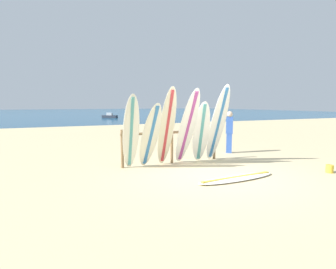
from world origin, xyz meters
TOP-DOWN VIEW (x-y plane):
  - ground_plane at (0.00, 0.00)m, footprint 120.00×120.00m
  - ocean_water at (0.00, 58.00)m, footprint 120.00×80.00m
  - surfboard_rack at (-0.49, 1.74)m, footprint 3.33×0.09m
  - surfboard_leaning_far_left at (-1.93, 1.36)m, footprint 0.55×0.93m
  - surfboard_leaning_left at (-1.36, 1.34)m, footprint 0.72×1.02m
  - surfboard_leaning_center_left at (-0.81, 1.39)m, footprint 0.53×0.90m
  - surfboard_leaning_center at (-0.13, 1.35)m, footprint 0.70×1.11m
  - surfboard_leaning_center_right at (0.40, 1.42)m, footprint 0.67×0.80m
  - surfboard_leaning_right at (0.96, 1.31)m, footprint 0.60×1.01m
  - surfboard_lying_on_sand at (0.24, -0.62)m, footprint 2.35×0.64m
  - beachgoer_standing at (2.30, 2.47)m, footprint 0.31×0.29m
  - small_boat_offshore at (3.38, 30.44)m, footprint 2.09×1.78m
  - sand_bucket at (3.01, -1.13)m, footprint 0.20×0.20m

SIDE VIEW (x-z plane):
  - ground_plane at x=0.00m, z-range 0.00..0.00m
  - ocean_water at x=0.00m, z-range 0.00..0.01m
  - surfboard_lying_on_sand at x=0.24m, z-range -0.01..0.08m
  - sand_bucket at x=3.01m, z-range 0.00..0.22m
  - small_boat_offshore at x=3.38m, z-range -0.10..0.61m
  - surfboard_rack at x=-0.49m, z-range 0.18..1.33m
  - beachgoer_standing at x=2.30m, z-range 0.08..1.70m
  - surfboard_leaning_left at x=-1.36m, z-range 0.00..1.94m
  - surfboard_leaning_center_right at x=0.40m, z-range 0.00..1.99m
  - surfboard_leaning_far_left at x=-1.93m, z-range 0.00..2.18m
  - surfboard_leaning_center at x=-0.13m, z-range 0.00..2.37m
  - surfboard_leaning_center_left at x=-0.81m, z-range 0.00..2.41m
  - surfboard_leaning_right at x=0.96m, z-range 0.00..2.51m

